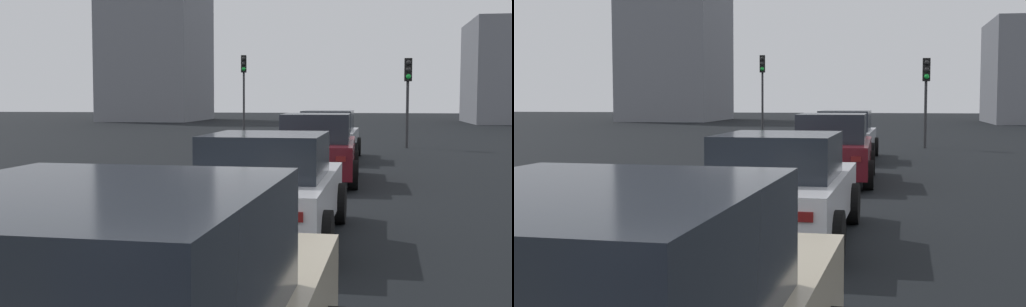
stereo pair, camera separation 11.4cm
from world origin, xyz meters
TOP-DOWN VIEW (x-y plane):
  - ground_plane at (0.00, 0.00)m, footprint 160.00×160.00m
  - car_silver_left_lead at (8.10, -1.46)m, footprint 4.64×2.04m
  - car_maroon_left_second at (2.08, -1.56)m, footprint 4.55×1.99m
  - car_white_left_third at (-4.72, -1.42)m, footprint 4.35×2.04m
  - traffic_light_near_left at (21.82, 3.82)m, footprint 0.33×0.30m
  - traffic_light_near_right at (13.71, -4.22)m, footprint 0.32×0.30m
  - building_facade_center at (45.66, 16.00)m, footprint 10.69×7.79m

SIDE VIEW (x-z plane):
  - ground_plane at x=0.00m, z-range -0.20..0.00m
  - car_white_left_third at x=-4.72m, z-range -0.02..1.46m
  - car_silver_left_lead at x=8.10m, z-range -0.03..1.54m
  - car_maroon_left_second at x=2.08m, z-range -0.03..1.57m
  - traffic_light_near_right at x=13.71m, z-range 0.79..4.31m
  - traffic_light_near_left at x=21.82m, z-range 0.92..5.13m
  - building_facade_center at x=45.66m, z-range 0.00..14.22m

